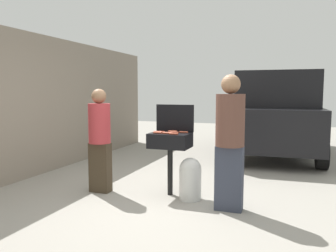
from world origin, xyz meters
TOP-DOWN VIEW (x-y plane):
  - ground_plane at (0.00, 0.00)m, footprint 24.00×24.00m
  - house_wall_side at (-2.82, 1.00)m, footprint 0.24×8.00m
  - bbq_grill at (0.05, 0.23)m, footprint 0.60×0.44m
  - grill_lid_open at (0.05, 0.45)m, footprint 0.60×0.05m
  - hot_dog_0 at (0.05, 0.32)m, footprint 0.13×0.04m
  - hot_dog_1 at (0.05, 0.15)m, footprint 0.13×0.04m
  - hot_dog_2 at (0.04, 0.11)m, footprint 0.13×0.04m
  - hot_dog_3 at (-0.11, 0.11)m, footprint 0.13×0.03m
  - hot_dog_4 at (0.12, 0.22)m, footprint 0.13×0.04m
  - hot_dog_5 at (0.24, 0.32)m, footprint 0.13×0.03m
  - hot_dog_6 at (0.16, 0.07)m, footprint 0.13×0.04m
  - hot_dog_7 at (-0.13, 0.19)m, footprint 0.13×0.04m
  - hot_dog_8 at (-0.10, 0.23)m, footprint 0.13×0.03m
  - hot_dog_9 at (0.05, 0.37)m, footprint 0.13×0.04m
  - propane_tank at (0.41, 0.11)m, footprint 0.32×0.32m
  - person_left at (-1.03, 0.01)m, footprint 0.34×0.34m
  - person_right at (1.01, -0.14)m, footprint 0.38×0.38m
  - parked_minivan at (1.41, 4.32)m, footprint 2.17×4.47m

SIDE VIEW (x-z plane):
  - ground_plane at x=0.00m, z-range 0.00..0.00m
  - propane_tank at x=0.41m, z-range 0.01..0.63m
  - bbq_grill at x=0.05m, z-range 0.33..1.28m
  - person_left at x=-1.03m, z-range 0.07..1.68m
  - hot_dog_0 at x=0.05m, z-range 0.95..0.97m
  - hot_dog_1 at x=0.05m, z-range 0.95..0.97m
  - hot_dog_2 at x=0.04m, z-range 0.95..0.97m
  - hot_dog_3 at x=-0.11m, z-range 0.95..0.97m
  - hot_dog_4 at x=0.12m, z-range 0.95..0.97m
  - hot_dog_5 at x=0.24m, z-range 0.95..0.97m
  - hot_dog_6 at x=0.16m, z-range 0.95..0.97m
  - hot_dog_7 at x=-0.13m, z-range 0.95..0.97m
  - hot_dog_8 at x=-0.10m, z-range 0.95..0.97m
  - hot_dog_9 at x=0.05m, z-range 0.95..0.97m
  - person_right at x=1.01m, z-range 0.08..1.86m
  - parked_minivan at x=1.41m, z-range 0.02..2.04m
  - grill_lid_open at x=0.05m, z-range 0.95..1.37m
  - house_wall_side at x=-2.82m, z-range 0.00..2.64m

